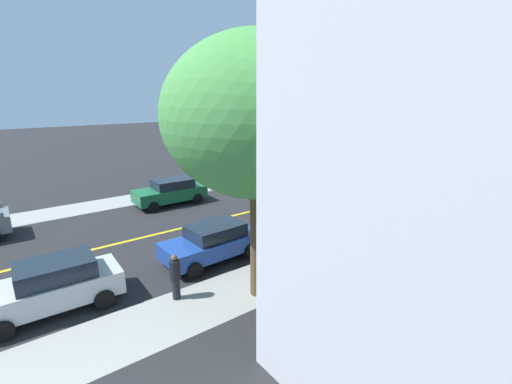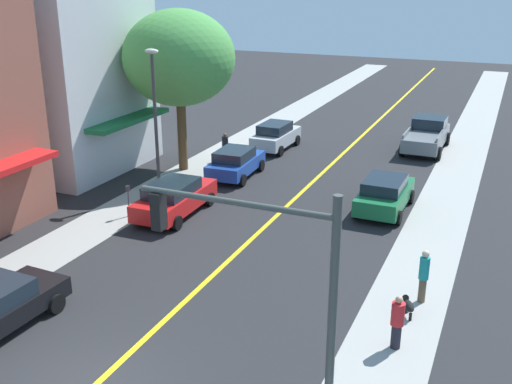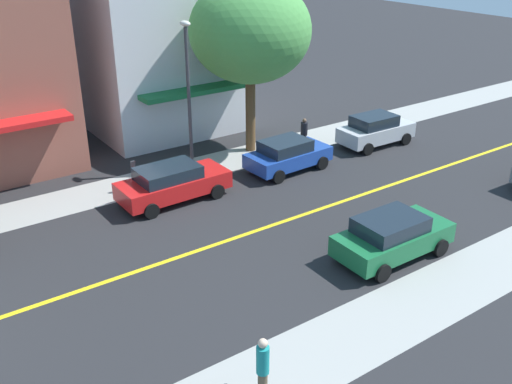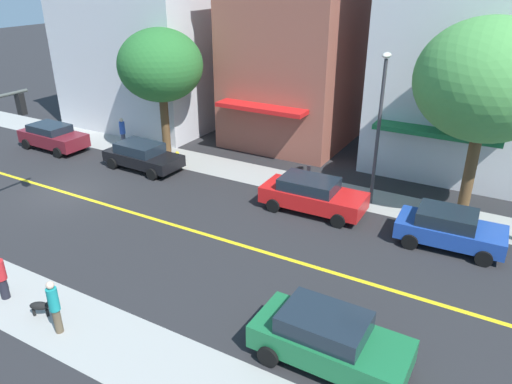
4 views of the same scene
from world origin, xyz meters
The scene contains 14 objects.
brick_apartment_block centered at (-13.88, 15.69, 6.95)m, with size 9.32×8.19×13.88m.
street_tree_right_corner centered at (-7.31, 17.63, 6.06)m, with size 5.90×5.90×8.60m.
parking_meter centered at (-6.03, 10.55, 0.94)m, with size 0.12×0.18×1.43m.
traffic_light_mast centered at (4.71, 0.75, 4.02)m, with size 4.73×0.32×6.04m.
street_lamp centered at (-6.39, 13.65, 4.29)m, with size 0.70×0.36×7.01m.
red_sedan_left_curb centered at (-4.25, 11.52, 0.83)m, with size 2.19×4.76×1.58m.
silver_sedan_left_curb centered at (-4.12, 23.44, 0.86)m, with size 2.04×4.20×1.67m.
green_sedan_right_curb centered at (4.27, 15.72, 0.83)m, with size 2.15×4.39×1.60m.
blue_sedan_left_curb centered at (-4.07, 17.53, 0.80)m, with size 2.21×4.19×1.54m.
grey_pickup_truck centered at (4.43, 27.03, 0.94)m, with size 2.42×5.46×1.89m.
pedestrian_teal_shirt centered at (7.16, 8.06, 1.00)m, with size 0.33×0.33×1.85m.
pedestrian_red_shirt centered at (6.89, 5.08, 0.88)m, with size 0.38×0.38×1.68m.
pedestrian_black_shirt centered at (-5.91, 20.04, 0.85)m, with size 0.36×0.36×1.63m.
small_dog centered at (6.91, 6.98, 0.38)m, with size 0.54×0.76×0.58m.
Camera 2 is at (9.14, -10.25, 10.16)m, focal length 42.48 mm.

